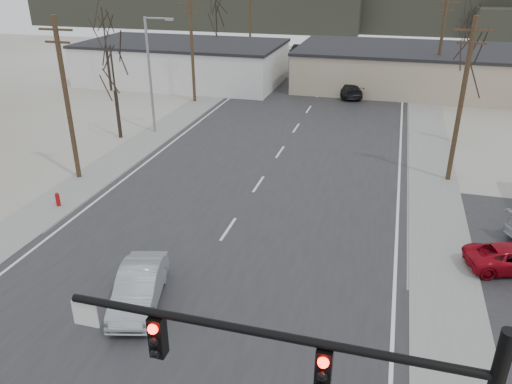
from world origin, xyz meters
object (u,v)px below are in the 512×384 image
at_px(fire_hydrant, 58,199).
at_px(car_far_a, 348,89).
at_px(sedan_crossing, 139,287).
at_px(car_far_b, 296,48).

distance_m(fire_hydrant, car_far_a, 32.75).
distance_m(sedan_crossing, car_far_b, 62.40).
relative_size(sedan_crossing, car_far_a, 0.90).
xyz_separation_m(fire_hydrant, sedan_crossing, (8.70, -6.84, 0.35)).
distance_m(fire_hydrant, sedan_crossing, 11.07).
height_order(sedan_crossing, car_far_b, sedan_crossing).
relative_size(sedan_crossing, car_far_b, 1.24).
relative_size(fire_hydrant, car_far_a, 0.17).
xyz_separation_m(fire_hydrant, car_far_a, (13.16, 29.98, 0.33)).
bearing_deg(fire_hydrant, car_far_a, 66.30).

